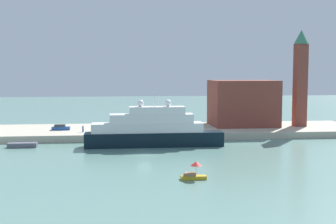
% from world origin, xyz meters
% --- Properties ---
extents(ground, '(400.00, 400.00, 0.00)m').
position_xyz_m(ground, '(0.00, 0.00, 0.00)').
color(ground, slate).
extents(quay_dock, '(110.00, 22.28, 1.56)m').
position_xyz_m(quay_dock, '(0.00, 27.14, 0.78)').
color(quay_dock, '#B7AD99').
rests_on(quay_dock, ground).
extents(large_yacht, '(28.29, 4.43, 11.47)m').
position_xyz_m(large_yacht, '(2.19, 9.43, 3.28)').
color(large_yacht, black).
rests_on(large_yacht, ground).
extents(small_motorboat, '(3.63, 1.67, 2.56)m').
position_xyz_m(small_motorboat, '(5.90, -19.63, 1.03)').
color(small_motorboat, '#B7991E').
rests_on(small_motorboat, ground).
extents(work_barge, '(5.78, 1.86, 0.93)m').
position_xyz_m(work_barge, '(-24.13, 10.96, 0.47)').
color(work_barge, '#595966').
rests_on(work_barge, ground).
extents(harbor_building, '(16.06, 13.07, 11.56)m').
position_xyz_m(harbor_building, '(26.98, 30.10, 7.34)').
color(harbor_building, brown).
rests_on(harbor_building, quay_dock).
extents(bell_tower, '(3.67, 3.67, 24.09)m').
position_xyz_m(bell_tower, '(40.78, 26.80, 14.54)').
color(bell_tower, brown).
rests_on(bell_tower, quay_dock).
extents(parked_car, '(4.22, 1.63, 1.29)m').
position_xyz_m(parked_car, '(-18.35, 25.85, 2.11)').
color(parked_car, '#1E4C99').
rests_on(parked_car, quay_dock).
extents(person_figure, '(0.36, 0.36, 1.54)m').
position_xyz_m(person_figure, '(-12.81, 21.31, 2.27)').
color(person_figure, '#334C8C').
rests_on(person_figure, quay_dock).
extents(mooring_bollard, '(0.40, 0.40, 0.69)m').
position_xyz_m(mooring_bollard, '(-1.43, 17.23, 1.91)').
color(mooring_bollard, black).
rests_on(mooring_bollard, quay_dock).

